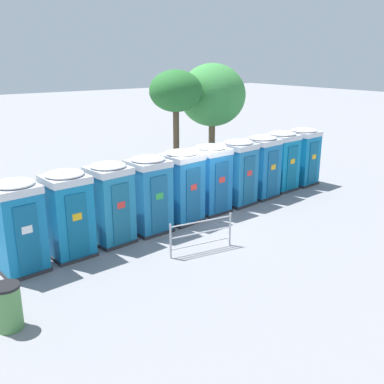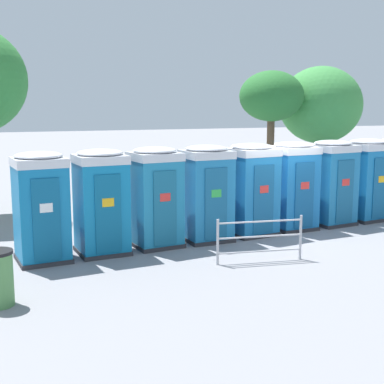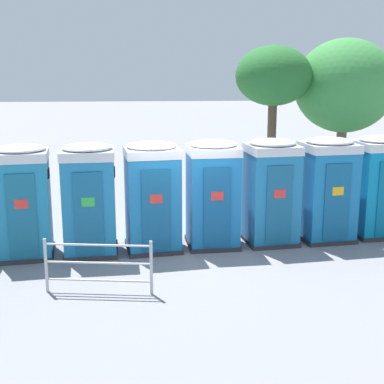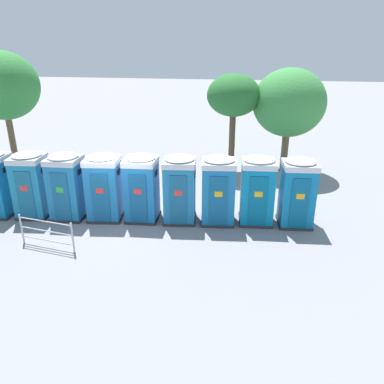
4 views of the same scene
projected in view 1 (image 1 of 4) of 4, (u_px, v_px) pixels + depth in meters
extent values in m
plane|color=gray|center=(198.00, 216.00, 16.28)|extent=(120.00, 120.00, 0.00)
cube|color=#2D2D33|center=(23.00, 268.00, 12.19)|extent=(1.27, 1.31, 0.10)
cube|color=#1171AB|center=(19.00, 231.00, 11.87)|extent=(1.21, 1.24, 2.10)
cube|color=#0D5885|center=(28.00, 240.00, 11.48)|extent=(0.61, 0.09, 1.85)
cube|color=white|center=(27.00, 230.00, 11.39)|extent=(0.28, 0.04, 0.20)
cube|color=black|center=(36.00, 200.00, 12.02)|extent=(0.06, 0.36, 0.20)
cube|color=silver|center=(14.00, 189.00, 11.54)|extent=(1.25, 1.28, 0.20)
ellipsoid|color=silver|center=(13.00, 183.00, 11.49)|extent=(1.19, 1.22, 0.18)
cube|color=#2D2D33|center=(71.00, 253.00, 13.12)|extent=(1.26, 1.28, 0.10)
cube|color=#1076AE|center=(68.00, 218.00, 12.80)|extent=(1.20, 1.22, 2.10)
cube|color=#0C5C88|center=(78.00, 226.00, 12.39)|extent=(0.62, 0.07, 1.85)
cube|color=yellow|center=(77.00, 217.00, 12.30)|extent=(0.28, 0.03, 0.20)
cube|color=black|center=(84.00, 190.00, 12.94)|extent=(0.05, 0.36, 0.20)
cube|color=silver|center=(65.00, 179.00, 12.46)|extent=(1.24, 1.25, 0.20)
ellipsoid|color=silver|center=(64.00, 174.00, 12.42)|extent=(1.18, 1.19, 0.18)
cube|color=#2D2D33|center=(112.00, 240.00, 14.06)|extent=(1.30, 1.33, 0.10)
cube|color=teal|center=(110.00, 207.00, 13.74)|extent=(1.24, 1.27, 2.10)
cube|color=#166186|center=(121.00, 214.00, 13.36)|extent=(0.61, 0.10, 1.85)
cube|color=red|center=(121.00, 205.00, 13.27)|extent=(0.28, 0.04, 0.20)
cube|color=black|center=(124.00, 180.00, 13.90)|extent=(0.07, 0.36, 0.20)
cube|color=silver|center=(108.00, 170.00, 13.41)|extent=(1.28, 1.30, 0.20)
ellipsoid|color=silver|center=(108.00, 166.00, 13.36)|extent=(1.21, 1.24, 0.18)
cube|color=#2D2D33|center=(150.00, 229.00, 14.93)|extent=(1.26, 1.26, 0.10)
cube|color=#1D76B0|center=(149.00, 198.00, 14.61)|extent=(1.20, 1.20, 2.10)
cube|color=#175C89|center=(160.00, 204.00, 14.20)|extent=(0.63, 0.07, 1.85)
cube|color=green|center=(160.00, 196.00, 14.11)|extent=(0.28, 0.02, 0.20)
cube|color=black|center=(163.00, 173.00, 14.75)|extent=(0.04, 0.36, 0.20)
cube|color=silver|center=(148.00, 163.00, 14.27)|extent=(1.24, 1.24, 0.20)
ellipsoid|color=silver|center=(148.00, 159.00, 14.23)|extent=(1.18, 1.18, 0.18)
cube|color=#2D2D33|center=(182.00, 219.00, 15.86)|extent=(1.38, 1.35, 0.10)
cube|color=#1B71B2|center=(182.00, 189.00, 15.54)|extent=(1.32, 1.29, 2.10)
cube|color=#15588B|center=(193.00, 195.00, 15.16)|extent=(0.64, 0.12, 1.85)
cube|color=red|center=(194.00, 187.00, 15.07)|extent=(0.28, 0.04, 0.20)
cube|color=black|center=(194.00, 166.00, 15.72)|extent=(0.07, 0.36, 0.20)
cube|color=silver|center=(181.00, 157.00, 15.20)|extent=(1.35, 1.32, 0.20)
ellipsoid|color=silver|center=(181.00, 153.00, 15.16)|extent=(1.29, 1.26, 0.18)
cube|color=#2D2D33|center=(210.00, 210.00, 16.79)|extent=(1.25, 1.27, 0.10)
cube|color=#186DB5|center=(211.00, 182.00, 16.47)|extent=(1.20, 1.20, 2.10)
cube|color=#13558D|center=(222.00, 187.00, 16.06)|extent=(0.62, 0.07, 1.85)
cube|color=red|center=(222.00, 180.00, 15.97)|extent=(0.28, 0.02, 0.20)
cube|color=black|center=(222.00, 160.00, 16.61)|extent=(0.05, 0.36, 0.20)
cube|color=silver|center=(211.00, 151.00, 16.14)|extent=(1.23, 1.24, 0.20)
ellipsoid|color=silver|center=(211.00, 147.00, 16.09)|extent=(1.17, 1.18, 0.18)
cube|color=#2D2D33|center=(237.00, 202.00, 17.69)|extent=(1.31, 1.33, 0.10)
cube|color=#1D74AE|center=(238.00, 175.00, 17.37)|extent=(1.25, 1.26, 2.10)
cube|color=#165B87|center=(249.00, 180.00, 16.98)|extent=(0.62, 0.10, 1.85)
cube|color=red|center=(250.00, 173.00, 16.89)|extent=(0.28, 0.04, 0.20)
cube|color=black|center=(248.00, 155.00, 17.53)|extent=(0.07, 0.36, 0.20)
cube|color=silver|center=(238.00, 146.00, 17.03)|extent=(1.29, 1.30, 0.20)
ellipsoid|color=silver|center=(239.00, 142.00, 16.99)|extent=(1.22, 1.24, 0.18)
cube|color=#2D2D33|center=(260.00, 195.00, 18.60)|extent=(1.36, 1.33, 0.10)
cube|color=#1670B1|center=(261.00, 169.00, 18.29)|extent=(1.30, 1.27, 2.10)
cube|color=#11588A|center=(273.00, 174.00, 17.90)|extent=(0.65, 0.10, 1.85)
cube|color=yellow|center=(273.00, 167.00, 17.81)|extent=(0.28, 0.04, 0.20)
cube|color=black|center=(271.00, 150.00, 18.46)|extent=(0.07, 0.36, 0.20)
cube|color=silver|center=(263.00, 141.00, 17.95)|extent=(1.34, 1.31, 0.20)
ellipsoid|color=silver|center=(263.00, 138.00, 17.91)|extent=(1.27, 1.24, 0.18)
cube|color=#2D2D33|center=(280.00, 188.00, 19.58)|extent=(1.32, 1.29, 0.10)
cube|color=#0A7DB5|center=(281.00, 164.00, 19.26)|extent=(1.26, 1.23, 2.10)
cube|color=#08628D|center=(292.00, 168.00, 18.86)|extent=(0.64, 0.08, 1.85)
cube|color=yellow|center=(293.00, 161.00, 18.77)|extent=(0.28, 0.03, 0.20)
cube|color=black|center=(291.00, 145.00, 19.43)|extent=(0.05, 0.36, 0.20)
cube|color=silver|center=(283.00, 137.00, 18.93)|extent=(1.30, 1.27, 0.20)
ellipsoid|color=silver|center=(283.00, 133.00, 18.89)|extent=(1.23, 1.21, 0.18)
cube|color=#2D2D33|center=(301.00, 183.00, 20.43)|extent=(1.31, 1.31, 0.10)
cube|color=#0E74AE|center=(302.00, 159.00, 20.11)|extent=(1.25, 1.24, 2.10)
cube|color=#0B5A87|center=(313.00, 163.00, 19.72)|extent=(0.63, 0.09, 1.85)
cube|color=yellow|center=(314.00, 157.00, 19.63)|extent=(0.28, 0.03, 0.20)
cube|color=black|center=(311.00, 141.00, 20.27)|extent=(0.06, 0.36, 0.20)
cube|color=silver|center=(304.00, 134.00, 19.78)|extent=(1.28, 1.28, 0.20)
ellipsoid|color=silver|center=(304.00, 130.00, 19.74)|extent=(1.22, 1.22, 0.18)
cylinder|color=brown|center=(212.00, 136.00, 24.92)|extent=(0.36, 0.36, 2.63)
ellipsoid|color=#3D8C42|center=(212.00, 95.00, 24.27)|extent=(3.60, 3.60, 3.35)
cylinder|color=brown|center=(176.00, 136.00, 22.89)|extent=(0.31, 0.31, 3.35)
ellipsoid|color=#286B2D|center=(176.00, 91.00, 22.24)|extent=(2.65, 2.65, 2.07)
cylinder|color=#518C4C|center=(8.00, 308.00, 9.46)|extent=(0.56, 0.56, 0.96)
cylinder|color=black|center=(5.00, 287.00, 9.32)|extent=(0.59, 0.59, 0.06)
cylinder|color=#B7B7BC|center=(171.00, 241.00, 12.77)|extent=(0.06, 0.06, 1.05)
cylinder|color=#B7B7BC|center=(230.00, 229.00, 13.66)|extent=(0.06, 0.06, 1.05)
cylinder|color=#B7B7BC|center=(201.00, 221.00, 13.09)|extent=(1.98, 0.34, 0.04)
cylinder|color=#B7B7BC|center=(201.00, 233.00, 13.20)|extent=(1.98, 0.34, 0.04)
cylinder|color=#B7B7BC|center=(201.00, 244.00, 13.30)|extent=(1.98, 0.34, 0.04)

